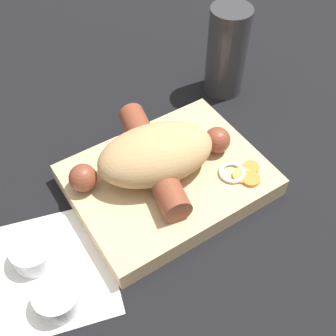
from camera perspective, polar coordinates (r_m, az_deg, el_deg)
ground_plane at (r=0.55m, az=0.00°, el=-2.55°), size 3.00×3.00×0.00m
food_tray at (r=0.54m, az=0.00°, el=-1.64°), size 0.24×0.19×0.03m
bread_roll at (r=0.51m, az=-1.65°, el=1.91°), size 0.16×0.12×0.06m
sausage at (r=0.53m, az=-2.12°, el=1.36°), size 0.21×0.18×0.03m
pickled_veggies at (r=0.54m, az=9.73°, el=-0.75°), size 0.06×0.05×0.01m
napkin at (r=0.51m, az=-16.22°, el=-13.19°), size 0.18×0.18×0.00m
condiment_cup_near at (r=0.51m, az=-17.72°, el=-11.07°), size 0.05×0.05×0.03m
condiment_cup_far at (r=0.48m, az=-14.64°, el=-16.80°), size 0.05×0.05×0.03m
drink_glass at (r=0.66m, az=7.96°, el=15.35°), size 0.06×0.06×0.14m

